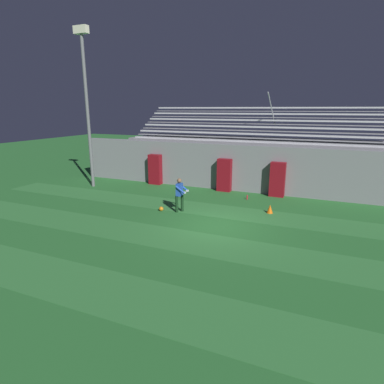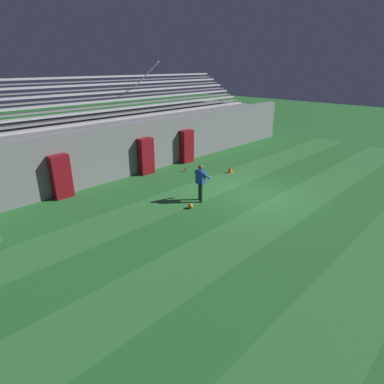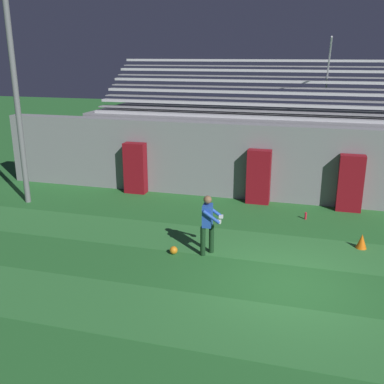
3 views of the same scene
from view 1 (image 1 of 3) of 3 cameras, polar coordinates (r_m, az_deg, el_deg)
The scene contains 14 objects.
ground_plane at distance 13.87m, azimuth 4.42°, elevation -6.08°, with size 80.00×80.00×0.00m, color #286B2D.
turf_stripe_near at distance 8.98m, azimuth -8.79°, elevation -18.54°, with size 28.00×2.02×0.01m, color #337A38.
turf_stripe_mid at distance 12.17m, azimuth 1.39°, elevation -9.08°, with size 28.00×2.02×0.01m, color #337A38.
turf_stripe_far at distance 15.75m, azimuth 6.89°, elevation -3.58°, with size 28.00×2.02×0.01m, color #337A38.
back_wall at distance 19.57m, azimuth 10.70°, elevation 4.07°, with size 24.00×0.60×2.80m, color gray.
padding_pillar_gate_left at distance 19.52m, azimuth 5.77°, elevation 3.00°, with size 0.84×0.44×1.98m, color maroon.
padding_pillar_gate_right at distance 18.85m, azimuth 14.95°, elevation 2.15°, with size 0.84×0.44×1.98m, color maroon.
padding_pillar_far_left at distance 21.42m, azimuth -6.56°, elevation 4.01°, with size 0.84×0.44×1.98m, color maroon.
bleacher_stand at distance 22.16m, azimuth 12.27°, elevation 5.49°, with size 18.00×4.75×5.83m.
floodlight_pole at distance 21.30m, azimuth -18.34°, elevation 16.59°, with size 0.90×0.36×9.53m.
goalkeeper at distance 15.47m, azimuth -2.20°, elevation -0.15°, with size 0.58×0.60×1.67m.
soccer_ball at distance 15.88m, azimuth -5.50°, elevation -2.99°, with size 0.22×0.22×0.22m, color orange.
traffic_cone at distance 15.90m, azimuth 13.68°, elevation -2.94°, with size 0.30×0.30×0.42m, color orange.
water_bottle at distance 18.07m, azimuth 9.78°, elevation -0.93°, with size 0.07×0.07×0.24m, color red.
Camera 1 is at (4.12, -12.31, 4.89)m, focal length 30.00 mm.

